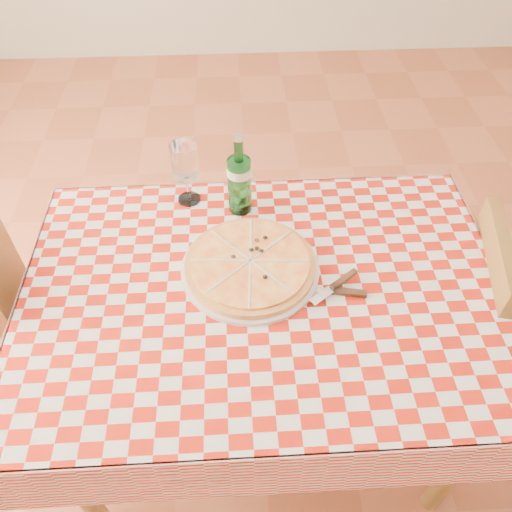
# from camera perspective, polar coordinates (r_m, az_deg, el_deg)

# --- Properties ---
(dining_table) EXTENTS (1.20, 0.80, 0.75)m
(dining_table) POSITION_cam_1_polar(r_m,az_deg,el_deg) (1.41, 0.95, -6.15)
(dining_table) COLOR brown
(dining_table) RESTS_ON ground
(tablecloth) EXTENTS (1.30, 0.90, 0.01)m
(tablecloth) POSITION_cam_1_polar(r_m,az_deg,el_deg) (1.33, 1.00, -3.72)
(tablecloth) COLOR #961509
(tablecloth) RESTS_ON dining_table
(chair_near) EXTENTS (0.46, 0.46, 0.85)m
(chair_near) POSITION_cam_1_polar(r_m,az_deg,el_deg) (1.76, 25.60, -7.09)
(chair_near) COLOR brown
(chair_near) RESTS_ON ground
(pizza_plate) EXTENTS (0.40, 0.40, 0.05)m
(pizza_plate) POSITION_cam_1_polar(r_m,az_deg,el_deg) (1.35, -0.67, -0.94)
(pizza_plate) COLOR #D49246
(pizza_plate) RESTS_ON tablecloth
(water_bottle) EXTENTS (0.07, 0.07, 0.26)m
(water_bottle) POSITION_cam_1_polar(r_m,az_deg,el_deg) (1.47, -1.92, 9.30)
(water_bottle) COLOR #1A6B28
(water_bottle) RESTS_ON tablecloth
(wine_glass) EXTENTS (0.09, 0.09, 0.20)m
(wine_glass) POSITION_cam_1_polar(r_m,az_deg,el_deg) (1.53, -8.00, 9.28)
(wine_glass) COLOR silver
(wine_glass) RESTS_ON tablecloth
(cutlery) EXTENTS (0.28, 0.25, 0.03)m
(cutlery) POSITION_cam_1_polar(r_m,az_deg,el_deg) (1.33, 8.64, -3.74)
(cutlery) COLOR silver
(cutlery) RESTS_ON tablecloth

